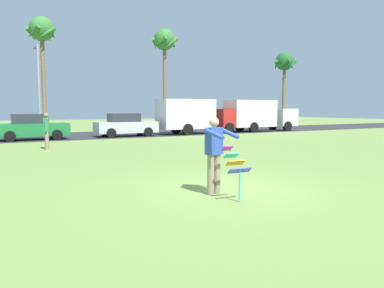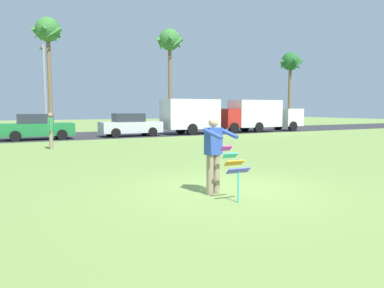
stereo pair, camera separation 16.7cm
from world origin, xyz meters
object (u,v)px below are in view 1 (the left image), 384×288
object	(u,v)px
kite_held	(235,165)
palm_tree_far_left	(284,65)
parked_car_silver	(126,125)
palm_tree_centre_far	(164,44)
parked_truck_white_box	(258,115)
streetlight_pole	(39,83)
parked_truck_red_cab	(195,115)
parked_car_green	(32,127)
person_kite_flyer	(215,152)
person_walker_near	(47,130)
palm_tree_right_near	(42,34)

from	to	relation	value
kite_held	palm_tree_far_left	world-z (taller)	palm_tree_far_left
parked_car_silver	palm_tree_centre_far	world-z (taller)	palm_tree_centre_far
parked_truck_white_box	streetlight_pole	bearing A→B (deg)	155.78
parked_truck_red_cab	palm_tree_centre_far	distance (m)	11.29
parked_car_green	parked_truck_white_box	size ratio (longest dim) A/B	0.63
person_kite_flyer	person_walker_near	world-z (taller)	same
streetlight_pole	person_kite_flyer	bearing A→B (deg)	-88.58
person_kite_flyer	kite_held	world-z (taller)	person_kite_flyer
parked_car_green	palm_tree_centre_far	distance (m)	17.53
parked_car_green	person_walker_near	world-z (taller)	person_walker_near
parked_car_silver	person_walker_near	bearing A→B (deg)	-134.64
person_kite_flyer	palm_tree_right_near	bearing A→B (deg)	89.73
parked_car_green	person_walker_near	distance (m)	6.04
person_kite_flyer	palm_tree_right_near	size ratio (longest dim) A/B	0.18
streetlight_pole	person_walker_near	distance (m)	13.79
kite_held	parked_car_green	distance (m)	18.40
kite_held	parked_truck_red_cab	size ratio (longest dim) A/B	0.17
person_walker_near	palm_tree_centre_far	bearing A→B (deg)	48.65
parked_truck_white_box	palm_tree_centre_far	distance (m)	12.05
person_kite_flyer	parked_truck_white_box	size ratio (longest dim) A/B	0.26
streetlight_pole	palm_tree_far_left	bearing A→B (deg)	1.56
kite_held	palm_tree_right_near	world-z (taller)	palm_tree_right_near
kite_held	parked_car_silver	size ratio (longest dim) A/B	0.27
parked_car_green	parked_car_silver	size ratio (longest dim) A/B	1.00
person_kite_flyer	kite_held	xyz separation A→B (m)	(0.09, -0.67, -0.19)
kite_held	parked_car_green	size ratio (longest dim) A/B	0.27
kite_held	parked_truck_white_box	size ratio (longest dim) A/B	0.17
palm_tree_right_near	streetlight_pole	size ratio (longest dim) A/B	1.40
parked_truck_red_cab	parked_truck_white_box	world-z (taller)	same
palm_tree_right_near	person_kite_flyer	bearing A→B (deg)	-90.27
parked_truck_red_cab	person_walker_near	xyz separation A→B (m)	(-11.53, -6.04, -0.48)
parked_truck_red_cab	streetlight_pole	size ratio (longest dim) A/B	0.96
kite_held	palm_tree_far_left	bearing A→B (deg)	45.29
person_kite_flyer	palm_tree_far_left	bearing A→B (deg)	44.46
kite_held	streetlight_pole	bearing A→B (deg)	91.58
person_walker_near	person_kite_flyer	bearing A→B (deg)	-80.47
parked_car_green	palm_tree_centre_far	size ratio (longest dim) A/B	0.43
parked_car_silver	palm_tree_far_left	xyz separation A→B (m)	(22.14, 8.07, 6.26)
person_kite_flyer	parked_truck_white_box	xyz separation A→B (m)	(15.70, 17.61, 0.46)
parked_car_silver	kite_held	bearing A→B (deg)	-102.15
parked_car_silver	person_walker_near	distance (m)	8.49
parked_truck_red_cab	palm_tree_far_left	bearing A→B (deg)	25.95
parked_car_silver	person_walker_near	xyz separation A→B (m)	(-5.97, -6.04, 0.16)
person_kite_flyer	parked_truck_white_box	bearing A→B (deg)	48.29
kite_held	parked_truck_red_cab	bearing A→B (deg)	62.54
kite_held	palm_tree_right_near	size ratio (longest dim) A/B	0.11
palm_tree_right_near	person_walker_near	xyz separation A→B (m)	(-2.07, -16.16, -7.37)
palm_tree_far_left	person_walker_near	bearing A→B (deg)	-153.35
kite_held	streetlight_pole	world-z (taller)	streetlight_pole
parked_car_silver	parked_truck_white_box	bearing A→B (deg)	-0.00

